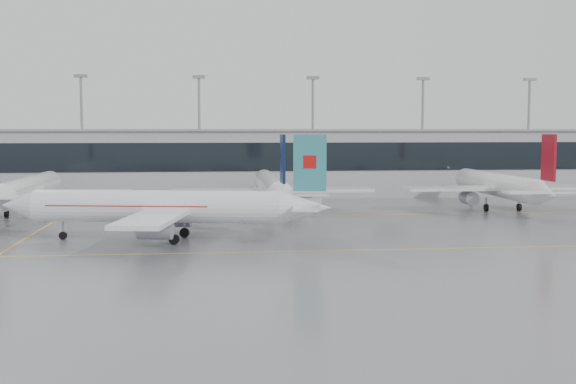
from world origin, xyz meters
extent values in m
plane|color=slate|center=(0.00, 0.00, 0.00)|extent=(320.00, 320.00, 0.00)
cube|color=gold|center=(0.00, 0.00, 0.01)|extent=(120.00, 0.25, 0.01)
cube|color=gold|center=(0.00, 30.00, 0.01)|extent=(120.00, 0.25, 0.01)
cube|color=gold|center=(-30.00, 15.00, 0.01)|extent=(0.25, 60.00, 0.01)
cube|color=#9F9FA3|center=(0.00, 62.00, 6.00)|extent=(180.00, 15.00, 12.00)
cube|color=black|center=(0.00, 54.45, 7.50)|extent=(180.00, 0.20, 5.00)
cube|color=gray|center=(0.00, 62.00, 12.20)|extent=(182.00, 16.00, 0.40)
cylinder|color=gray|center=(-33.00, 68.00, 11.00)|extent=(0.50, 0.50, 22.00)
cube|color=gray|center=(-33.00, 68.00, 22.30)|extent=(2.40, 1.00, 0.60)
cylinder|color=gray|center=(-11.00, 68.00, 11.00)|extent=(0.50, 0.50, 22.00)
cube|color=gray|center=(-11.00, 68.00, 22.30)|extent=(2.40, 1.00, 0.60)
cylinder|color=gray|center=(11.00, 68.00, 11.00)|extent=(0.50, 0.50, 22.00)
cube|color=gray|center=(11.00, 68.00, 22.30)|extent=(2.40, 1.00, 0.60)
cylinder|color=gray|center=(33.00, 68.00, 11.00)|extent=(0.50, 0.50, 22.00)
cube|color=gray|center=(33.00, 68.00, 22.30)|extent=(2.40, 1.00, 0.60)
cylinder|color=gray|center=(55.00, 68.00, 11.00)|extent=(0.50, 0.50, 22.00)
cube|color=gray|center=(55.00, 68.00, 22.30)|extent=(2.40, 1.00, 0.60)
cylinder|color=white|center=(-15.00, 8.66, 3.83)|extent=(27.75, 8.48, 3.61)
cone|color=white|center=(-30.52, 11.48, 3.83)|extent=(4.58, 4.27, 3.61)
cone|color=white|center=(1.30, 5.70, 3.83)|extent=(6.16, 4.56, 3.61)
cube|color=white|center=(-13.53, 8.39, 3.43)|extent=(10.26, 30.25, 0.45)
cube|color=white|center=(1.50, 5.66, 4.13)|extent=(4.81, 11.79, 0.25)
cube|color=teal|center=(1.69, 5.63, 8.71)|extent=(3.60, 0.99, 6.16)
cylinder|color=#9C9DA7|center=(-14.88, 3.76, 1.93)|extent=(3.92, 2.71, 2.10)
cylinder|color=#9C9DA7|center=(-13.16, 13.21, 1.93)|extent=(3.92, 2.71, 2.10)
cylinder|color=gray|center=(-25.60, 10.59, 1.23)|extent=(0.20, 0.20, 1.57)
cylinder|color=black|center=(-25.60, 10.59, 0.45)|extent=(0.94, 0.46, 0.90)
cylinder|color=gray|center=(-13.01, 5.66, 1.33)|extent=(0.24, 0.24, 1.57)
cylinder|color=black|center=(-13.01, 5.66, 0.55)|extent=(1.16, 0.64, 1.10)
cylinder|color=gray|center=(-12.08, 10.77, 1.33)|extent=(0.24, 0.24, 1.57)
cylinder|color=black|center=(-12.08, 10.77, 0.55)|extent=(1.16, 0.64, 1.10)
cube|color=#B70F0F|center=(1.69, 5.63, 8.83)|extent=(1.46, 0.69, 1.40)
cube|color=#B70F0F|center=(-17.95, 9.20, 4.03)|extent=(18.36, 6.81, 0.12)
cylinder|color=silver|center=(-35.00, 35.00, 3.80)|extent=(3.59, 27.36, 3.59)
cone|color=silver|center=(-35.00, 50.68, 3.80)|extent=(3.59, 4.00, 3.59)
cube|color=silver|center=(-35.00, 33.50, 3.40)|extent=(29.64, 5.00, 0.45)
cylinder|color=#9C9DA7|center=(-30.20, 34.00, 1.90)|extent=(2.10, 3.60, 2.10)
cylinder|color=gray|center=(-35.00, 45.68, 1.23)|extent=(0.20, 0.20, 1.56)
cylinder|color=black|center=(-35.00, 45.68, 0.45)|extent=(0.30, 0.90, 0.90)
cylinder|color=gray|center=(-37.60, 32.50, 1.33)|extent=(0.24, 0.24, 1.56)
cylinder|color=black|center=(-37.60, 32.50, 0.55)|extent=(0.45, 1.10, 1.10)
cylinder|color=gray|center=(-32.40, 32.50, 1.33)|extent=(0.24, 0.24, 1.56)
cylinder|color=black|center=(-32.40, 32.50, 0.55)|extent=(0.45, 1.10, 1.10)
cylinder|color=silver|center=(0.00, 35.00, 3.80)|extent=(3.59, 27.36, 3.59)
cone|color=silver|center=(0.00, 50.68, 3.80)|extent=(3.59, 4.00, 3.59)
cone|color=silver|center=(0.00, 18.52, 3.80)|extent=(3.59, 5.60, 3.59)
cube|color=silver|center=(0.00, 33.50, 3.40)|extent=(29.64, 5.00, 0.45)
cube|color=silver|center=(0.00, 18.32, 4.10)|extent=(11.40, 2.80, 0.25)
cube|color=#0C1A40|center=(0.00, 18.12, 8.66)|extent=(0.35, 3.60, 6.12)
cylinder|color=#9C9DA7|center=(-4.80, 34.00, 1.90)|extent=(2.10, 3.60, 2.10)
cylinder|color=#9C9DA7|center=(4.80, 34.00, 1.90)|extent=(2.10, 3.60, 2.10)
cylinder|color=gray|center=(0.00, 45.68, 1.23)|extent=(0.20, 0.20, 1.56)
cylinder|color=black|center=(0.00, 45.68, 0.45)|extent=(0.30, 0.90, 0.90)
cylinder|color=gray|center=(-2.60, 32.50, 1.33)|extent=(0.24, 0.24, 1.56)
cylinder|color=black|center=(-2.60, 32.50, 0.55)|extent=(0.45, 1.10, 1.10)
cylinder|color=gray|center=(2.60, 32.50, 1.33)|extent=(0.24, 0.24, 1.56)
cylinder|color=black|center=(2.60, 32.50, 0.55)|extent=(0.45, 1.10, 1.10)
cylinder|color=silver|center=(35.00, 35.00, 3.80)|extent=(3.59, 27.36, 3.59)
cone|color=silver|center=(35.00, 50.68, 3.80)|extent=(3.59, 4.00, 3.59)
cone|color=silver|center=(35.00, 18.52, 3.80)|extent=(3.59, 5.60, 3.59)
cube|color=silver|center=(35.00, 33.50, 3.40)|extent=(29.64, 5.00, 0.45)
cube|color=silver|center=(35.00, 18.32, 4.10)|extent=(11.40, 2.80, 0.25)
cube|color=maroon|center=(35.00, 18.12, 8.66)|extent=(0.35, 3.60, 6.12)
cylinder|color=#9C9DA7|center=(30.20, 34.00, 1.90)|extent=(2.10, 3.60, 2.10)
cylinder|color=#9C9DA7|center=(39.80, 34.00, 1.90)|extent=(2.10, 3.60, 2.10)
cylinder|color=gray|center=(35.00, 45.68, 1.23)|extent=(0.20, 0.20, 1.56)
cylinder|color=black|center=(35.00, 45.68, 0.45)|extent=(0.30, 0.90, 0.90)
cylinder|color=gray|center=(32.40, 32.50, 1.33)|extent=(0.24, 0.24, 1.56)
cylinder|color=black|center=(32.40, 32.50, 0.55)|extent=(0.45, 1.10, 1.10)
cylinder|color=gray|center=(37.60, 32.50, 1.33)|extent=(0.24, 0.24, 1.56)
cylinder|color=black|center=(37.60, 32.50, 0.55)|extent=(0.45, 1.10, 1.10)
camera|label=1|loc=(-9.20, -71.90, 12.38)|focal=45.00mm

